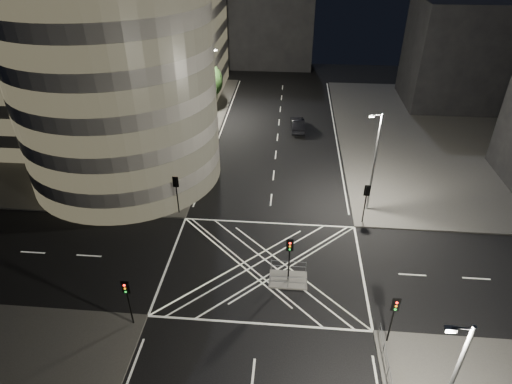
# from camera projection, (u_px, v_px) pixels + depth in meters

# --- Properties ---
(ground) EXTENTS (120.00, 120.00, 0.00)m
(ground) POSITION_uv_depth(u_px,v_px,m) (264.00, 266.00, 35.36)
(ground) COLOR black
(ground) RESTS_ON ground
(sidewalk_far_left) EXTENTS (42.00, 42.00, 0.15)m
(sidewalk_far_left) POSITION_uv_depth(u_px,v_px,m) (72.00, 123.00, 60.12)
(sidewalk_far_left) COLOR #4B4946
(sidewalk_far_left) RESTS_ON ground
(sidewalk_far_right) EXTENTS (42.00, 42.00, 0.15)m
(sidewalk_far_right) POSITION_uv_depth(u_px,v_px,m) (499.00, 138.00, 55.91)
(sidewalk_far_right) COLOR #4B4946
(sidewalk_far_right) RESTS_ON ground
(central_island) EXTENTS (3.00, 2.00, 0.15)m
(central_island) POSITION_uv_depth(u_px,v_px,m) (288.00, 280.00, 33.91)
(central_island) COLOR slate
(central_island) RESTS_ON ground
(office_tower_curved) EXTENTS (30.00, 29.00, 27.20)m
(office_tower_curved) POSITION_uv_depth(u_px,v_px,m) (85.00, 48.00, 45.83)
(office_tower_curved) COLOR gray
(office_tower_curved) RESTS_ON sidewalk_far_left
(office_block_rear) EXTENTS (24.00, 16.00, 22.00)m
(office_block_rear) POSITION_uv_depth(u_px,v_px,m) (143.00, 20.00, 66.28)
(office_block_rear) COLOR gray
(office_block_rear) RESTS_ON sidewalk_far_left
(building_right_far) EXTENTS (14.00, 12.00, 15.00)m
(building_right_far) POSITION_uv_depth(u_px,v_px,m) (459.00, 53.00, 62.99)
(building_right_far) COLOR black
(building_right_far) RESTS_ON sidewalk_far_right
(building_far_end) EXTENTS (18.00, 8.00, 18.00)m
(building_far_end) POSITION_uv_depth(u_px,v_px,m) (265.00, 17.00, 79.58)
(building_far_end) COLOR black
(building_far_end) RESTS_ON ground
(tree_a) EXTENTS (4.99, 4.99, 7.49)m
(tree_a) POSITION_uv_depth(u_px,v_px,m) (163.00, 159.00, 41.13)
(tree_a) COLOR black
(tree_a) RESTS_ON sidewalk_far_left
(tree_b) EXTENTS (4.28, 4.28, 7.33)m
(tree_b) POSITION_uv_depth(u_px,v_px,m) (177.00, 131.00, 46.05)
(tree_b) COLOR black
(tree_b) RESTS_ON sidewalk_far_left
(tree_c) EXTENTS (3.70, 3.70, 6.25)m
(tree_c) POSITION_uv_depth(u_px,v_px,m) (190.00, 116.00, 51.49)
(tree_c) COLOR black
(tree_c) RESTS_ON sidewalk_far_left
(tree_d) EXTENTS (4.77, 4.77, 7.41)m
(tree_d) POSITION_uv_depth(u_px,v_px,m) (199.00, 95.00, 56.24)
(tree_d) COLOR black
(tree_d) RESTS_ON sidewalk_far_left
(tree_e) EXTENTS (4.33, 4.33, 7.08)m
(tree_e) POSITION_uv_depth(u_px,v_px,m) (208.00, 81.00, 61.33)
(tree_e) COLOR black
(tree_e) RESTS_ON sidewalk_far_left
(traffic_signal_fl) EXTENTS (0.55, 0.22, 4.00)m
(traffic_signal_fl) POSITION_uv_depth(u_px,v_px,m) (176.00, 188.00, 40.15)
(traffic_signal_fl) COLOR black
(traffic_signal_fl) RESTS_ON sidewalk_far_left
(traffic_signal_nl) EXTENTS (0.55, 0.22, 4.00)m
(traffic_signal_nl) POSITION_uv_depth(u_px,v_px,m) (127.00, 295.00, 28.72)
(traffic_signal_nl) COLOR black
(traffic_signal_nl) RESTS_ON sidewalk_near_left
(traffic_signal_fr) EXTENTS (0.55, 0.22, 4.00)m
(traffic_signal_fr) POSITION_uv_depth(u_px,v_px,m) (366.00, 197.00, 38.87)
(traffic_signal_fr) COLOR black
(traffic_signal_fr) RESTS_ON sidewalk_far_right
(traffic_signal_nr) EXTENTS (0.55, 0.22, 4.00)m
(traffic_signal_nr) POSITION_uv_depth(u_px,v_px,m) (394.00, 312.00, 27.44)
(traffic_signal_nr) COLOR black
(traffic_signal_nr) RESTS_ON sidewalk_near_right
(traffic_signal_island) EXTENTS (0.55, 0.22, 4.00)m
(traffic_signal_island) POSITION_uv_depth(u_px,v_px,m) (290.00, 252.00, 32.39)
(traffic_signal_island) COLOR black
(traffic_signal_island) RESTS_ON central_island
(street_lamp_left_near) EXTENTS (1.25, 0.25, 10.00)m
(street_lamp_left_near) POSITION_uv_depth(u_px,v_px,m) (180.00, 139.00, 43.16)
(street_lamp_left_near) COLOR slate
(street_lamp_left_near) RESTS_ON sidewalk_far_left
(street_lamp_left_far) EXTENTS (1.25, 0.25, 10.00)m
(street_lamp_left_far) POSITION_uv_depth(u_px,v_px,m) (211.00, 82.00, 58.29)
(street_lamp_left_far) COLOR slate
(street_lamp_left_far) RESTS_ON sidewalk_far_left
(street_lamp_right_far) EXTENTS (1.25, 0.25, 10.00)m
(street_lamp_right_far) POSITION_uv_depth(u_px,v_px,m) (374.00, 160.00, 39.27)
(street_lamp_right_far) COLOR slate
(street_lamp_right_far) RESTS_ON sidewalk_far_right
(railing_island_south) EXTENTS (2.80, 0.06, 1.10)m
(railing_island_south) POSITION_uv_depth(u_px,v_px,m) (288.00, 282.00, 32.82)
(railing_island_south) COLOR slate
(railing_island_south) RESTS_ON central_island
(railing_island_north) EXTENTS (2.80, 0.06, 1.10)m
(railing_island_north) POSITION_uv_depth(u_px,v_px,m) (289.00, 266.00, 34.33)
(railing_island_north) COLOR slate
(railing_island_north) RESTS_ON central_island
(sedan) EXTENTS (2.01, 5.02, 1.62)m
(sedan) POSITION_uv_depth(u_px,v_px,m) (298.00, 124.00, 57.91)
(sedan) COLOR black
(sedan) RESTS_ON ground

